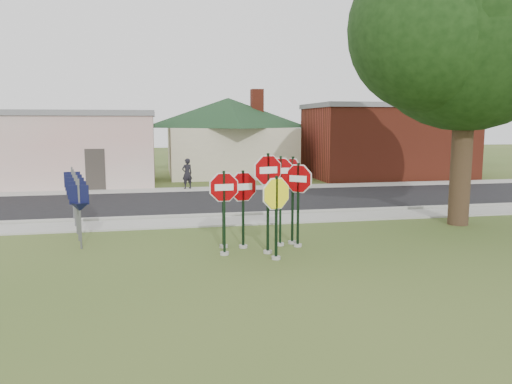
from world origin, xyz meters
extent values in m
plane|color=#3B531F|center=(0.00, 0.00, 0.00)|extent=(120.00, 120.00, 0.00)
cube|color=#98988F|center=(0.00, 5.50, 0.03)|extent=(60.00, 1.60, 0.06)
cube|color=black|center=(0.00, 10.00, 0.02)|extent=(60.00, 7.00, 0.04)
cube|color=#98988F|center=(0.00, 14.30, 0.03)|extent=(60.00, 1.60, 0.06)
cube|color=#98988F|center=(0.00, 6.50, 0.07)|extent=(60.00, 0.20, 0.14)
cylinder|color=gray|center=(0.09, 0.99, 0.04)|extent=(0.24, 0.24, 0.08)
cube|color=black|center=(0.09, 0.99, 1.37)|extent=(0.07, 0.06, 2.74)
cylinder|color=white|center=(0.09, 0.99, 2.29)|extent=(1.10, 0.30, 1.13)
cylinder|color=#860206|center=(0.09, 0.99, 2.29)|extent=(1.02, 0.28, 1.05)
cube|color=white|center=(0.09, 0.99, 2.29)|extent=(0.51, 0.14, 0.18)
cylinder|color=gray|center=(0.17, 0.35, 0.04)|extent=(0.24, 0.24, 0.08)
cube|color=black|center=(0.17, 0.35, 1.10)|extent=(0.07, 0.07, 2.20)
cylinder|color=white|center=(0.17, 0.35, 1.74)|extent=(1.08, 0.47, 1.17)
cylinder|color=#FFF219|center=(0.17, 0.35, 1.74)|extent=(1.00, 0.44, 1.08)
cylinder|color=gray|center=(-1.10, 1.04, 0.04)|extent=(0.24, 0.24, 0.08)
cube|color=black|center=(-1.10, 1.04, 1.15)|extent=(0.06, 0.06, 2.29)
cylinder|color=white|center=(-1.10, 1.04, 1.85)|extent=(1.10, 0.11, 1.10)
cylinder|color=#860206|center=(-1.10, 1.04, 1.85)|extent=(1.02, 0.11, 1.02)
cube|color=white|center=(-1.10, 1.04, 1.85)|extent=(0.51, 0.05, 0.18)
cylinder|color=gray|center=(1.09, 1.53, 0.04)|extent=(0.24, 0.24, 0.08)
cube|color=black|center=(1.09, 1.53, 1.21)|extent=(0.08, 0.08, 2.43)
cylinder|color=white|center=(1.09, 1.53, 1.98)|extent=(0.88, 0.74, 1.14)
cylinder|color=#860206|center=(1.09, 1.53, 1.98)|extent=(0.82, 0.69, 1.05)
cube|color=white|center=(1.09, 1.53, 1.98)|extent=(0.41, 0.34, 0.18)
cylinder|color=gray|center=(0.63, 1.76, 0.04)|extent=(0.24, 0.24, 0.08)
cube|color=black|center=(0.63, 1.76, 1.31)|extent=(0.06, 0.05, 2.61)
cylinder|color=white|center=(0.63, 1.76, 2.19)|extent=(1.04, 0.02, 1.04)
cylinder|color=#860206|center=(0.63, 1.76, 2.19)|extent=(0.96, 0.02, 0.96)
cube|color=white|center=(0.63, 1.76, 2.19)|extent=(0.48, 0.01, 0.17)
cylinder|color=gray|center=(-0.47, 1.71, 0.04)|extent=(0.24, 0.24, 0.08)
cube|color=black|center=(-0.47, 1.71, 1.11)|extent=(0.07, 0.06, 2.23)
cylinder|color=white|center=(-0.47, 1.71, 1.76)|extent=(1.13, 0.33, 1.17)
cylinder|color=#860206|center=(-0.47, 1.71, 1.76)|extent=(1.05, 0.31, 1.08)
cube|color=white|center=(-0.47, 1.71, 1.76)|extent=(0.52, 0.16, 0.19)
cylinder|color=gray|center=(1.03, 1.91, 0.04)|extent=(0.24, 0.24, 0.08)
cube|color=black|center=(1.03, 1.91, 1.29)|extent=(0.07, 0.07, 2.58)
cylinder|color=white|center=(1.03, 1.91, 2.17)|extent=(0.34, 0.96, 1.01)
cylinder|color=#860206|center=(1.03, 1.91, 2.17)|extent=(0.32, 0.89, 0.94)
cube|color=white|center=(1.03, 1.91, 2.17)|extent=(0.16, 0.45, 0.16)
cylinder|color=gray|center=(-1.02, 1.85, 0.04)|extent=(0.24, 0.24, 0.08)
cube|color=black|center=(-1.02, 1.85, 1.09)|extent=(0.08, 0.08, 2.18)
cylinder|color=white|center=(-1.02, 1.85, 1.74)|extent=(0.73, 0.83, 1.09)
cylinder|color=#860206|center=(-1.02, 1.85, 1.74)|extent=(0.68, 0.77, 1.01)
cube|color=white|center=(-1.02, 1.85, 1.74)|extent=(0.34, 0.38, 0.17)
cube|color=#59595E|center=(-5.00, 2.50, 1.00)|extent=(0.05, 0.05, 2.00)
cube|color=black|center=(-5.00, 2.50, 1.55)|extent=(0.55, 0.13, 0.55)
cone|color=black|center=(-5.00, 2.50, 1.20)|extent=(0.65, 0.65, 0.25)
cube|color=#59595E|center=(-5.20, 3.50, 1.00)|extent=(0.05, 0.05, 2.00)
cube|color=black|center=(-5.20, 3.50, 1.55)|extent=(0.55, 0.09, 0.55)
cone|color=black|center=(-5.20, 3.50, 1.20)|extent=(0.62, 0.62, 0.25)
cube|color=#59595E|center=(-5.40, 4.50, 1.00)|extent=(0.05, 0.05, 2.00)
cube|color=black|center=(-5.40, 4.50, 1.55)|extent=(0.55, 0.05, 0.55)
cone|color=black|center=(-5.40, 4.50, 1.20)|extent=(0.58, 0.58, 0.25)
cube|color=#59595E|center=(-5.60, 5.50, 1.00)|extent=(0.05, 0.05, 2.00)
cube|color=black|center=(-5.60, 5.50, 1.55)|extent=(0.55, 0.05, 0.55)
cone|color=black|center=(-5.60, 5.50, 1.20)|extent=(0.58, 0.58, 0.25)
cube|color=#59595E|center=(-5.80, 6.50, 1.00)|extent=(0.05, 0.05, 2.00)
cube|color=black|center=(-5.80, 6.50, 1.55)|extent=(0.55, 0.09, 0.55)
cone|color=black|center=(-5.80, 6.50, 1.20)|extent=(0.62, 0.62, 0.25)
cube|color=beige|center=(-9.00, 18.00, 2.00)|extent=(12.00, 6.00, 4.00)
cube|color=slate|center=(-9.00, 18.00, 4.05)|extent=(12.20, 6.20, 0.30)
cube|color=#332D28|center=(-6.00, 15.02, 1.10)|extent=(1.00, 0.10, 2.20)
cube|color=beige|center=(2.00, 22.00, 1.60)|extent=(8.00, 8.00, 3.20)
pyramid|color=black|center=(2.00, 22.00, 5.20)|extent=(11.60, 11.60, 2.00)
cube|color=maroon|center=(4.00, 22.00, 5.00)|extent=(0.80, 0.80, 1.60)
cube|color=maroon|center=(12.00, 18.50, 2.25)|extent=(10.00, 6.00, 4.50)
cube|color=slate|center=(12.00, 18.50, 4.60)|extent=(10.20, 6.20, 0.30)
cube|color=white|center=(10.00, 15.55, 2.60)|extent=(2.00, 0.08, 0.90)
cylinder|color=#302215|center=(7.50, 3.50, 2.65)|extent=(0.70, 0.70, 5.30)
sphere|color=black|center=(7.50, 3.50, 6.82)|extent=(7.13, 7.13, 7.13)
cylinder|color=#302215|center=(22.00, 26.00, 2.00)|extent=(0.50, 0.50, 4.00)
sphere|color=black|center=(22.00, 26.00, 5.60)|extent=(5.60, 5.60, 5.60)
imported|color=black|center=(-1.28, 14.51, 0.87)|extent=(0.69, 0.58, 1.61)
camera|label=1|loc=(-2.82, -12.00, 3.56)|focal=35.00mm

